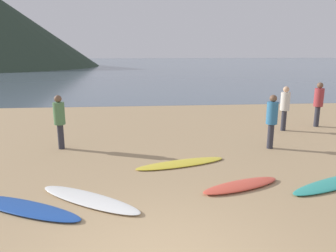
% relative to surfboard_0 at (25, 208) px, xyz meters
% --- Properties ---
extents(ground_plane, '(120.00, 120.00, 0.20)m').
position_rel_surfboard_0_xyz_m(ground_plane, '(2.38, 7.92, -0.14)').
color(ground_plane, tan).
rests_on(ground_plane, ground).
extents(ocean_water, '(140.00, 100.00, 0.01)m').
position_rel_surfboard_0_xyz_m(ocean_water, '(2.38, 61.53, -0.04)').
color(ocean_water, slate).
rests_on(ocean_water, ground).
extents(surfboard_0, '(2.55, 1.66, 0.08)m').
position_rel_surfboard_0_xyz_m(surfboard_0, '(0.00, 0.00, 0.00)').
color(surfboard_0, '#1E479E').
rests_on(surfboard_0, ground).
extents(surfboard_1, '(2.38, 1.87, 0.08)m').
position_rel_surfboard_0_xyz_m(surfboard_1, '(1.17, 0.26, 0.00)').
color(surfboard_1, white).
rests_on(surfboard_1, ground).
extents(surfboard_2, '(2.57, 1.23, 0.06)m').
position_rel_surfboard_0_xyz_m(surfboard_2, '(3.31, 2.23, -0.01)').
color(surfboard_2, yellow).
rests_on(surfboard_2, ground).
extents(surfboard_3, '(2.02, 1.16, 0.10)m').
position_rel_surfboard_0_xyz_m(surfboard_3, '(4.45, 0.63, 0.01)').
color(surfboard_3, '#D84C38').
rests_on(surfboard_3, ground).
extents(surfboard_4, '(2.67, 1.51, 0.08)m').
position_rel_surfboard_0_xyz_m(surfboard_4, '(6.64, 0.59, -0.00)').
color(surfboard_4, teal).
rests_on(surfboard_4, ground).
extents(person_0, '(0.34, 0.34, 1.67)m').
position_rel_surfboard_0_xyz_m(person_0, '(7.65, 5.59, 0.95)').
color(person_0, '#2D2D38').
rests_on(person_0, ground).
extents(person_1, '(0.34, 0.34, 1.67)m').
position_rel_surfboard_0_xyz_m(person_1, '(-0.19, 3.98, 0.94)').
color(person_1, '#2D2D38').
rests_on(person_1, ground).
extents(person_2, '(0.34, 0.34, 1.67)m').
position_rel_surfboard_0_xyz_m(person_2, '(6.25, 3.43, 0.95)').
color(person_2, '#2D2D38').
rests_on(person_2, ground).
extents(person_3, '(0.35, 0.35, 1.75)m').
position_rel_surfboard_0_xyz_m(person_3, '(9.25, 6.10, 0.99)').
color(person_3, '#2D2D38').
rests_on(person_3, ground).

